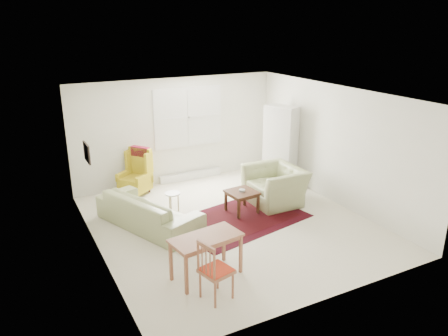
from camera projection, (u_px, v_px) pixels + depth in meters
name	position (u px, v px, depth m)	size (l,w,h in m)	color
room	(227.00, 159.00, 8.25)	(5.04, 5.54, 2.51)	silver
rug	(240.00, 219.00, 8.65)	(2.54, 1.63, 0.03)	black
sofa	(148.00, 205.00, 8.23)	(2.21, 0.86, 0.89)	#909865
armchair	(275.00, 182.00, 9.33)	(1.20, 1.05, 0.93)	#909865
wingback_chair	(134.00, 172.00, 9.75)	(0.60, 0.64, 1.05)	gold
coffee_table	(242.00, 202.00, 8.90)	(0.57, 0.57, 0.46)	#3D2012
stool	(173.00, 202.00, 8.94)	(0.31, 0.31, 0.42)	white
cabinet	(280.00, 145.00, 10.30)	(0.39, 0.75, 1.88)	silver
desk	(206.00, 257.00, 6.63)	(1.07, 0.54, 0.68)	#965B3C
desk_chair	(216.00, 269.00, 6.07)	(0.40, 0.40, 0.92)	#965B3C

